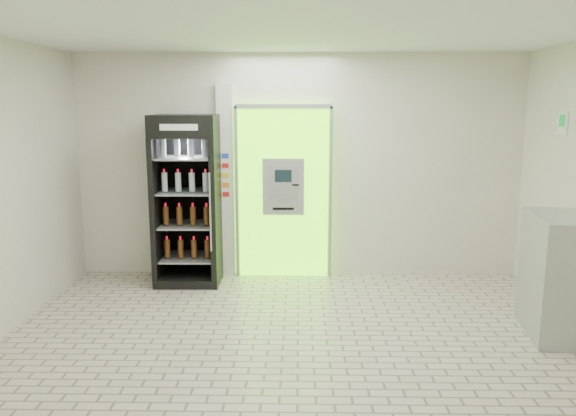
{
  "coord_description": "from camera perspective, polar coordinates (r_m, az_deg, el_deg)",
  "views": [
    {
      "loc": [
        0.0,
        -5.06,
        2.36
      ],
      "look_at": [
        -0.12,
        1.2,
        1.17
      ],
      "focal_mm": 35.0,
      "sensor_mm": 36.0,
      "label": 1
    }
  ],
  "objects": [
    {
      "name": "ground",
      "position": [
        5.59,
        1.01,
        -14.26
      ],
      "size": [
        6.0,
        6.0,
        0.0
      ],
      "primitive_type": "plane",
      "color": "beige",
      "rests_on": "ground"
    },
    {
      "name": "room_shell",
      "position": [
        5.09,
        1.07,
        4.88
      ],
      "size": [
        6.0,
        6.0,
        6.0
      ],
      "color": "silver",
      "rests_on": "ground"
    },
    {
      "name": "atm_assembly",
      "position": [
        7.57,
        -0.45,
        1.72
      ],
      "size": [
        1.3,
        0.24,
        2.33
      ],
      "color": "#65ED0C",
      "rests_on": "ground"
    },
    {
      "name": "pillar",
      "position": [
        7.65,
        -6.3,
        2.72
      ],
      "size": [
        0.22,
        0.11,
        2.6
      ],
      "color": "silver",
      "rests_on": "ground"
    },
    {
      "name": "beverage_cooler",
      "position": [
        7.45,
        -10.15,
        0.5
      ],
      "size": [
        0.83,
        0.79,
        2.2
      ],
      "rotation": [
        0.0,
        0.0,
        0.01
      ],
      "color": "black",
      "rests_on": "ground"
    },
    {
      "name": "steel_cabinet",
      "position": [
        6.36,
        26.09,
        -6.23
      ],
      "size": [
        0.74,
        1.01,
        1.25
      ],
      "rotation": [
        0.0,
        0.0,
        -0.13
      ],
      "color": "#A1A3A8",
      "rests_on": "ground"
    },
    {
      "name": "exit_sign",
      "position": [
        7.12,
        26.14,
        7.75
      ],
      "size": [
        0.02,
        0.22,
        0.26
      ],
      "color": "white",
      "rests_on": "room_shell"
    }
  ]
}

